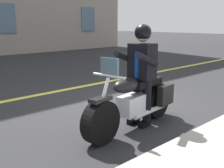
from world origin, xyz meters
TOP-DOWN VIEW (x-y plane):
  - ground_plane at (0.00, 0.00)m, footprint 80.00×80.00m
  - lane_center_stripe at (0.00, -2.00)m, footprint 60.00×0.16m
  - motorcycle_main at (0.84, 1.06)m, footprint 2.22×0.76m
  - rider_main at (0.66, 1.04)m, footprint 0.67×0.60m

SIDE VIEW (x-z plane):
  - ground_plane at x=0.00m, z-range 0.00..0.00m
  - lane_center_stripe at x=0.00m, z-range 0.00..0.01m
  - motorcycle_main at x=0.84m, z-range -0.18..1.08m
  - rider_main at x=0.66m, z-range 0.17..1.91m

